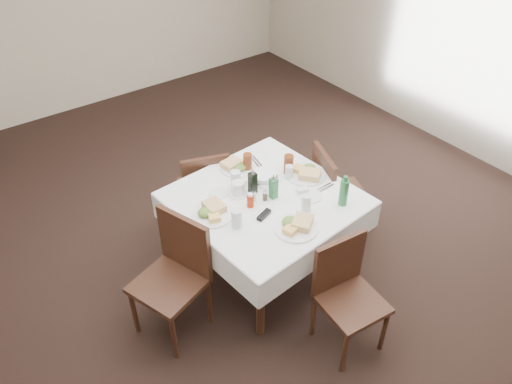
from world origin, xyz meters
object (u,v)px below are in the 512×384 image
chair_north (205,187)px  green_bottle (344,192)px  oil_cruet_green (273,187)px  water_w (237,218)px  bread_basket (264,178)px  chair_west (176,269)px  ketchup_bottle (250,200)px  dining_table (265,207)px  water_e (289,172)px  chair_south (345,288)px  oil_cruet_dark (253,182)px  water_s (306,203)px  chair_east (333,191)px  water_n (236,179)px  coffee_mug (238,189)px

chair_north → green_bottle: bearing=-65.9°
oil_cruet_green → green_bottle: 0.50m
water_w → bread_basket: size_ratio=0.67×
chair_west → water_w: size_ratio=6.63×
chair_west → green_bottle: 1.27m
ketchup_bottle → chair_north: bearing=85.9°
dining_table → oil_cruet_green: oil_cruet_green is taller
dining_table → water_e: (0.29, 0.08, 0.15)m
chair_south → green_bottle: 0.66m
water_e → oil_cruet_green: (-0.24, -0.11, 0.03)m
ketchup_bottle → green_bottle: green_bottle is taller
water_e → green_bottle: size_ratio=0.46×
water_e → oil_cruet_green: oil_cruet_green is taller
oil_cruet_green → dining_table: bearing=142.7°
bread_basket → oil_cruet_dark: oil_cruet_dark is taller
oil_cruet_dark → oil_cruet_green: 0.16m
bread_basket → oil_cruet_green: oil_cruet_green is taller
ketchup_bottle → water_s: bearing=-42.7°
chair_west → water_w: chair_west is taller
bread_basket → water_s: bearing=-86.4°
chair_east → chair_west: 1.48m
water_n → ketchup_bottle: 0.25m
water_e → bread_basket: 0.19m
oil_cruet_green → green_bottle: bearing=-45.5°
chair_north → chair_east: 1.07m
ketchup_bottle → green_bottle: size_ratio=0.46×
oil_cruet_dark → green_bottle: size_ratio=0.89×
chair_east → coffee_mug: 0.91m
oil_cruet_dark → green_bottle: 0.66m
water_e → water_w: water_w is taller
water_e → chair_east: bearing=-11.0°
bread_basket → oil_cruet_green: (-0.07, -0.20, 0.06)m
chair_north → coffee_mug: coffee_mug is taller
chair_east → chair_west: (-1.48, -0.02, 0.02)m
chair_west → water_s: bearing=-16.0°
water_e → coffee_mug: bearing=171.1°
chair_south → water_w: size_ratio=6.07×
chair_east → oil_cruet_dark: size_ratio=4.06×
water_e → bread_basket: water_e is taller
water_w → coffee_mug: water_w is taller
dining_table → chair_east: 0.73m
coffee_mug → dining_table: bearing=-46.7°
chair_north → water_s: water_s is taller
chair_north → oil_cruet_green: 0.84m
chair_north → chair_west: (-0.68, -0.73, 0.05)m
chair_east → chair_west: size_ratio=0.96×
oil_cruet_green → chair_west: bearing=179.1°
water_n → coffee_mug: water_n is taller
chair_west → oil_cruet_green: bearing=-0.9°
water_n → chair_west: bearing=-159.7°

